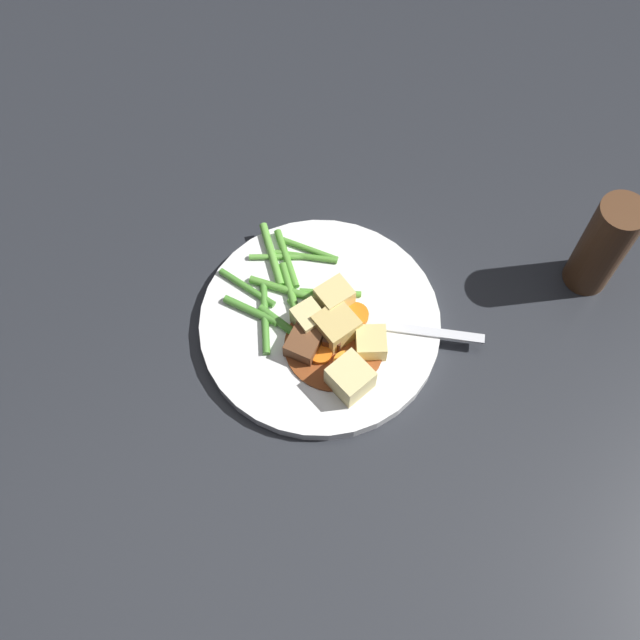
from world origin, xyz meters
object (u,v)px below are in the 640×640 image
dinner_plate (320,323)px  meat_chunk_0 (304,344)px  potato_chunk_2 (350,378)px  carrot_slice_1 (339,319)px  carrot_slice_3 (345,364)px  carrot_slice_2 (320,353)px  pepper_mill (603,246)px  carrot_slice_0 (355,316)px  potato_chunk_1 (309,320)px  potato_chunk_4 (371,343)px  potato_chunk_0 (334,298)px  meat_chunk_1 (330,341)px  potato_chunk_3 (336,326)px  fork (395,328)px

dinner_plate → meat_chunk_0: meat_chunk_0 is taller
meat_chunk_0 → potato_chunk_2: bearing=23.0°
carrot_slice_1 → carrot_slice_3: (0.05, -0.02, 0.00)m
carrot_slice_2 → pepper_mill: size_ratio=0.19×
carrot_slice_0 → pepper_mill: (0.06, 0.26, 0.04)m
potato_chunk_1 → potato_chunk_4: bearing=41.9°
carrot_slice_3 → potato_chunk_1: (-0.06, -0.01, 0.01)m
carrot_slice_0 → carrot_slice_1: bearing=-107.7°
dinner_plate → carrot_slice_1: size_ratio=10.28×
dinner_plate → potato_chunk_0: 0.03m
potato_chunk_4 → meat_chunk_1: potato_chunk_4 is taller
carrot_slice_1 → dinner_plate: bearing=-118.8°
potato_chunk_0 → potato_chunk_4: size_ratio=1.09×
carrot_slice_0 → potato_chunk_1: (-0.01, -0.05, 0.01)m
potato_chunk_1 → pepper_mill: size_ratio=0.24×
dinner_plate → carrot_slice_2: (0.04, -0.02, 0.01)m
dinner_plate → potato_chunk_3: bearing=21.6°
carrot_slice_3 → meat_chunk_1: size_ratio=1.32×
potato_chunk_0 → fork: bearing=40.4°
carrot_slice_2 → carrot_slice_3: 0.03m
carrot_slice_1 → meat_chunk_1: (0.02, -0.02, 0.01)m
potato_chunk_2 → meat_chunk_1: potato_chunk_2 is taller
carrot_slice_0 → carrot_slice_3: carrot_slice_0 is taller
potato_chunk_3 → fork: potato_chunk_3 is taller
carrot_slice_0 → potato_chunk_3: (0.01, -0.03, 0.01)m
potato_chunk_1 → dinner_plate: bearing=96.0°
dinner_plate → potato_chunk_1: potato_chunk_1 is taller
potato_chunk_3 → pepper_mill: (0.05, 0.28, 0.03)m
carrot_slice_3 → pepper_mill: bearing=86.7°
potato_chunk_0 → meat_chunk_1: 0.05m
pepper_mill → carrot_slice_1: bearing=-103.7°
fork → potato_chunk_1: bearing=-118.1°
fork → meat_chunk_0: bearing=-102.7°
carrot_slice_1 → potato_chunk_0: 0.02m
carrot_slice_0 → carrot_slice_1: carrot_slice_0 is taller
potato_chunk_4 → pepper_mill: bearing=84.7°
carrot_slice_0 → potato_chunk_3: bearing=-76.6°
potato_chunk_0 → carrot_slice_0: bearing=28.5°
potato_chunk_2 → meat_chunk_1: bearing=177.9°
carrot_slice_2 → carrot_slice_0: bearing=112.8°
potato_chunk_1 → fork: 0.09m
meat_chunk_0 → carrot_slice_2: bearing=38.9°
carrot_slice_1 → pepper_mill: 0.28m
dinner_plate → carrot_slice_2: size_ratio=10.53×
potato_chunk_2 → potato_chunk_4: 0.05m
fork → dinner_plate: bearing=-123.5°
carrot_slice_2 → potato_chunk_3: bearing=121.0°
potato_chunk_3 → fork: 0.06m
potato_chunk_3 → meat_chunk_0: size_ratio=1.13×
carrot_slice_3 → pepper_mill: size_ratio=0.20×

